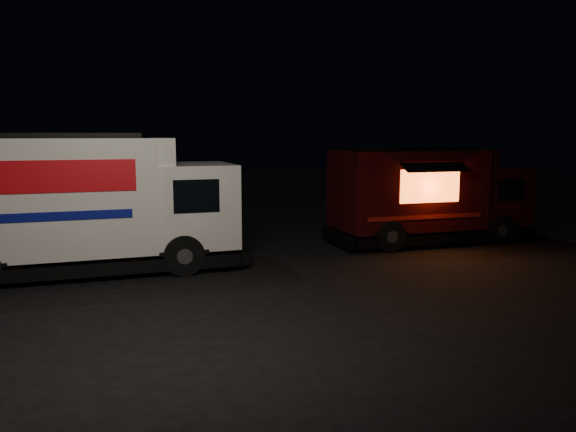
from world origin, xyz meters
The scene contains 3 objects.
ground centered at (0.00, 0.00, 0.00)m, with size 80.00×80.00×0.00m, color black.
white_truck centered at (-2.84, 2.97, 1.73)m, with size 7.65×2.61×3.47m, color white, non-canonical shape.
red_truck centered at (7.53, 3.03, 1.53)m, with size 6.58×2.42×3.06m, color #350B09, non-canonical shape.
Camera 1 is at (-3.54, -11.73, 3.42)m, focal length 35.00 mm.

